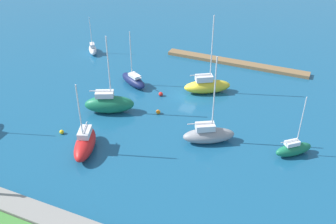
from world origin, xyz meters
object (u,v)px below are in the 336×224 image
(pier_dock, at_px, (236,63))
(sailboat_red_lone_south, at_px, (85,143))
(sailboat_gray_far_south, at_px, (208,134))
(mooring_buoy_orange, at_px, (158,112))
(sailboat_green_center_basin, at_px, (109,104))
(mooring_buoy_red, at_px, (161,94))
(mooring_buoy_yellow, at_px, (62,132))
(sailboat_navy_lone_north, at_px, (133,80))
(sailboat_white_west_end, at_px, (93,49))
(sailboat_green_along_channel, at_px, (293,149))
(sailboat_yellow_off_beacon, at_px, (207,85))

(pier_dock, bearing_deg, sailboat_red_lone_south, 71.54)
(sailboat_gray_far_south, distance_m, mooring_buoy_orange, 10.16)
(sailboat_green_center_basin, bearing_deg, pier_dock, 36.26)
(mooring_buoy_orange, distance_m, mooring_buoy_red, 5.51)
(mooring_buoy_yellow, bearing_deg, sailboat_gray_far_south, -161.86)
(mooring_buoy_red, bearing_deg, pier_dock, -116.15)
(sailboat_navy_lone_north, relative_size, sailboat_white_west_end, 1.30)
(sailboat_navy_lone_north, bearing_deg, pier_dock, -103.85)
(sailboat_green_center_basin, xyz_separation_m, mooring_buoy_orange, (-7.13, -2.54, -1.21))
(pier_dock, distance_m, mooring_buoy_orange, 23.01)
(sailboat_navy_lone_north, height_order, sailboat_white_west_end, sailboat_navy_lone_north)
(pier_dock, bearing_deg, sailboat_white_west_end, 12.68)
(sailboat_green_along_channel, xyz_separation_m, sailboat_green_center_basin, (27.71, 0.42, 0.58))
(pier_dock, relative_size, sailboat_red_lone_south, 2.67)
(sailboat_gray_far_south, bearing_deg, sailboat_green_center_basin, 145.78)
(pier_dock, distance_m, sailboat_yellow_off_beacon, 12.86)
(sailboat_navy_lone_north, bearing_deg, mooring_buoy_yellow, 110.24)
(pier_dock, height_order, sailboat_red_lone_south, sailboat_red_lone_south)
(mooring_buoy_orange, distance_m, mooring_buoy_yellow, 14.71)
(sailboat_yellow_off_beacon, relative_size, sailboat_green_center_basin, 1.07)
(sailboat_yellow_off_beacon, bearing_deg, pier_dock, 51.47)
(sailboat_green_along_channel, xyz_separation_m, sailboat_white_west_end, (42.50, -17.84, -0.06))
(sailboat_red_lone_south, distance_m, mooring_buoy_yellow, 5.85)
(sailboat_red_lone_south, distance_m, mooring_buoy_orange, 13.35)
(sailboat_gray_far_south, bearing_deg, mooring_buoy_orange, 128.06)
(sailboat_white_west_end, bearing_deg, mooring_buoy_red, -153.87)
(pier_dock, relative_size, sailboat_green_center_basin, 2.21)
(sailboat_red_lone_south, relative_size, mooring_buoy_orange, 15.30)
(sailboat_gray_far_south, distance_m, sailboat_green_center_basin, 16.55)
(sailboat_green_along_channel, bearing_deg, sailboat_red_lone_south, 160.53)
(sailboat_yellow_off_beacon, bearing_deg, sailboat_red_lone_south, -145.47)
(mooring_buoy_yellow, bearing_deg, sailboat_navy_lone_north, -98.82)
(sailboat_gray_far_south, height_order, mooring_buoy_yellow, sailboat_gray_far_south)
(sailboat_gray_far_south, xyz_separation_m, sailboat_white_west_end, (31.29, -19.53, -0.32))
(sailboat_gray_far_south, relative_size, sailboat_red_lone_south, 1.24)
(sailboat_green_center_basin, height_order, mooring_buoy_yellow, sailboat_green_center_basin)
(sailboat_navy_lone_north, distance_m, mooring_buoy_red, 6.19)
(sailboat_gray_far_south, height_order, sailboat_yellow_off_beacon, sailboat_yellow_off_beacon)
(sailboat_gray_far_south, relative_size, mooring_buoy_yellow, 20.32)
(mooring_buoy_orange, bearing_deg, mooring_buoy_yellow, 44.55)
(pier_dock, height_order, mooring_buoy_yellow, mooring_buoy_yellow)
(sailboat_white_west_end, xyz_separation_m, mooring_buoy_red, (-20.03, 10.54, -0.55))
(sailboat_green_center_basin, distance_m, mooring_buoy_orange, 7.66)
(sailboat_yellow_off_beacon, relative_size, mooring_buoy_red, 18.59)
(sailboat_green_along_channel, bearing_deg, pier_dock, 79.18)
(pier_dock, distance_m, sailboat_green_center_basin, 28.14)
(pier_dock, xyz_separation_m, mooring_buoy_red, (8.31, 16.91, 0.05))
(sailboat_white_west_end, bearing_deg, sailboat_navy_lone_north, -158.61)
(sailboat_yellow_off_beacon, distance_m, mooring_buoy_orange, 10.56)
(sailboat_red_lone_south, distance_m, mooring_buoy_red, 17.80)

